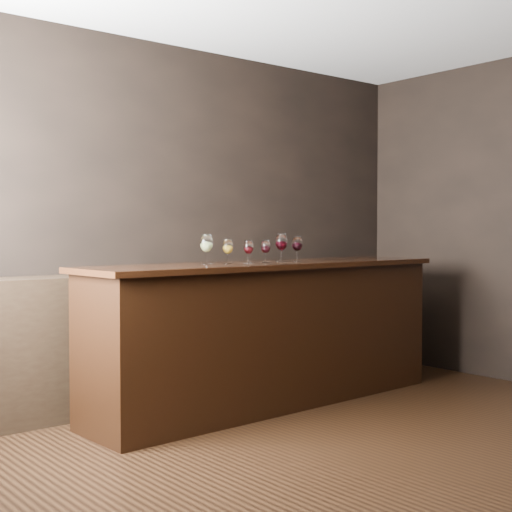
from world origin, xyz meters
TOP-DOWN VIEW (x-y plane):
  - ground at (0.00, 0.00)m, footprint 5.00×5.00m
  - room_shell at (-0.23, 0.11)m, footprint 5.02×4.52m
  - bar_counter at (0.34, 1.41)m, footprint 2.97×0.76m
  - bar_top at (0.34, 1.41)m, footprint 3.07×0.83m
  - back_bar_shelf at (-0.53, 2.03)m, footprint 2.74×0.40m
  - glass_white at (-0.21, 1.45)m, footprint 0.09×0.09m
  - glass_amber at (-0.04, 1.42)m, footprint 0.08×0.08m
  - glass_red_a at (0.11, 1.37)m, footprint 0.07×0.07m
  - glass_red_b at (0.29, 1.39)m, footprint 0.07×0.07m
  - glass_red_c at (0.44, 1.39)m, footprint 0.09×0.09m
  - glass_red_d at (0.62, 1.41)m, footprint 0.08×0.08m

SIDE VIEW (x-z plane):
  - ground at x=0.00m, z-range 0.00..0.00m
  - back_bar_shelf at x=-0.53m, z-range 0.00..0.99m
  - bar_counter at x=0.34m, z-range 0.00..1.03m
  - bar_top at x=0.34m, z-range 1.03..1.07m
  - glass_red_a at x=0.11m, z-range 1.10..1.27m
  - glass_red_b at x=0.29m, z-range 1.10..1.27m
  - glass_amber at x=-0.04m, z-range 1.10..1.28m
  - glass_red_d at x=0.62m, z-range 1.10..1.30m
  - glass_white at x=-0.21m, z-range 1.11..1.32m
  - glass_red_c at x=0.44m, z-range 1.11..1.33m
  - room_shell at x=-0.23m, z-range 0.40..3.21m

